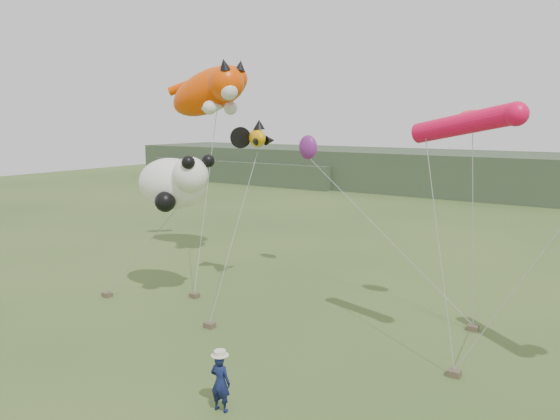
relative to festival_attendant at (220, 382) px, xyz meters
The scene contains 8 objects.
ground 1.48m from the festival_attendant, 152.09° to the left, with size 120.00×120.00×0.00m, color #385123.
headland 45.50m from the festival_attendant, 95.35° to the left, with size 90.00×13.00×4.00m.
festival_attendant is the anchor object (origin of this frame).
sandbag_anchors 6.21m from the festival_attendant, 113.00° to the left, with size 14.30×5.18×0.19m.
cat_kite 16.56m from the festival_attendant, 131.10° to the left, with size 5.96×3.18×3.42m.
fish_kite 11.26m from the festival_attendant, 122.36° to the left, with size 2.43×1.61×1.17m.
panda_kite 9.88m from the festival_attendant, 141.30° to the left, with size 3.58×2.32×2.23m.
misc_kites 11.78m from the festival_attendant, 92.54° to the left, with size 8.89×3.11×2.09m.
Camera 1 is at (9.42, -10.24, 7.16)m, focal length 35.00 mm.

